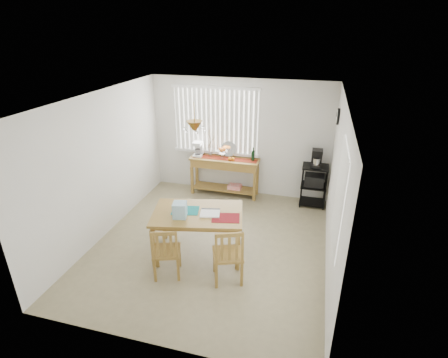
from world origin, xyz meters
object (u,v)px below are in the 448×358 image
(sideboard, at_px, (225,168))
(chair_right, at_px, (228,255))
(cart_items, at_px, (317,158))
(wire_cart, at_px, (314,182))
(dining_table, at_px, (198,217))
(chair_left, at_px, (166,252))

(sideboard, xyz_separation_m, chair_right, (0.82, -2.88, -0.19))
(cart_items, bearing_deg, wire_cart, -90.00)
(wire_cart, relative_size, chair_right, 0.95)
(sideboard, height_order, wire_cart, wire_cart)
(chair_right, bearing_deg, dining_table, 139.48)
(sideboard, bearing_deg, chair_left, -92.27)
(wire_cart, height_order, chair_right, chair_right)
(chair_left, bearing_deg, sideboard, 87.73)
(wire_cart, xyz_separation_m, cart_items, (-0.00, 0.01, 0.53))
(chair_left, bearing_deg, dining_table, 68.75)
(cart_items, xyz_separation_m, chair_right, (-1.15, -2.87, -0.61))
(dining_table, bearing_deg, chair_left, -111.25)
(cart_items, height_order, dining_table, cart_items)
(sideboard, distance_m, chair_right, 3.00)
(wire_cart, bearing_deg, cart_items, 90.00)
(wire_cart, relative_size, cart_items, 2.43)
(sideboard, height_order, cart_items, cart_items)
(sideboard, bearing_deg, wire_cart, -0.46)
(chair_right, bearing_deg, chair_left, -172.15)
(sideboard, height_order, dining_table, sideboard)
(sideboard, distance_m, dining_table, 2.31)
(sideboard, xyz_separation_m, cart_items, (1.97, -0.01, 0.43))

